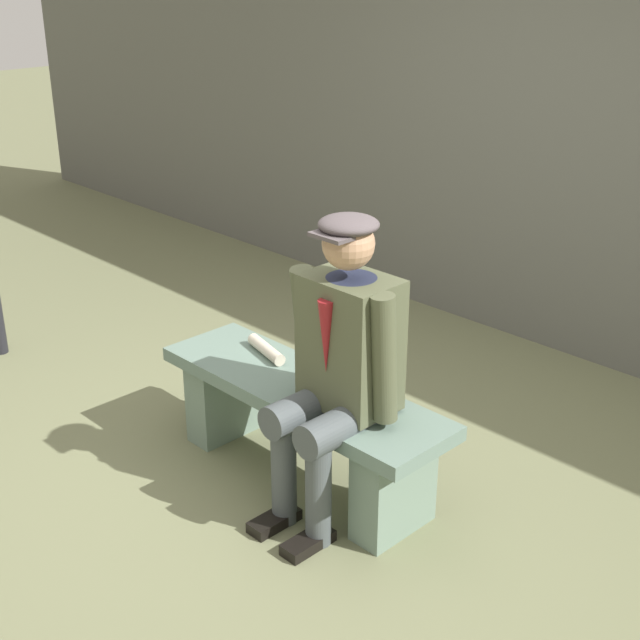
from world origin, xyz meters
The scene contains 5 objects.
ground_plane centered at (0.00, 0.00, 0.00)m, with size 30.00×30.00×0.00m, color #6D704E.
bench centered at (0.00, 0.00, 0.32)m, with size 1.52×0.45×0.49m.
seated_man centered at (-0.30, 0.07, 0.74)m, with size 0.56×0.61×1.35m.
rolled_magazine centered at (0.34, -0.09, 0.52)m, with size 0.06×0.06×0.29m, color beige.
stadium_wall centered at (0.00, -2.22, 1.30)m, with size 12.00×0.24×2.59m, color #5A5A52.
Camera 1 is at (-2.57, 2.40, 2.31)m, focal length 49.06 mm.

